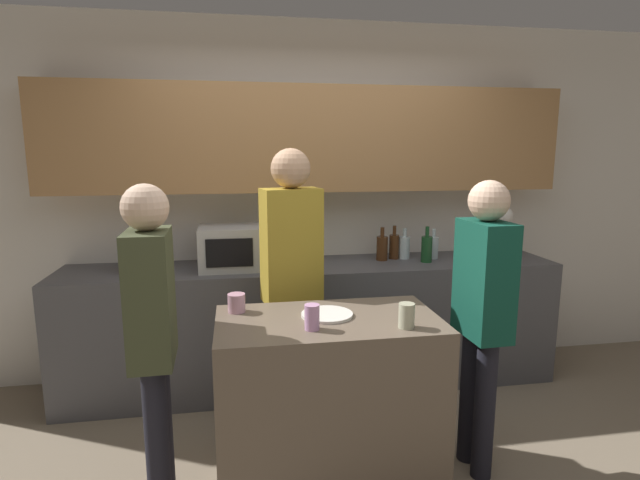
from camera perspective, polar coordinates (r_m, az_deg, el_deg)
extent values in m
cube|color=silver|center=(3.93, -1.52, 4.43)|extent=(6.40, 0.08, 2.70)
cube|color=#A37547|center=(3.71, -1.11, 11.43)|extent=(3.74, 0.32, 0.75)
cube|color=#4C4C51|center=(3.79, -0.69, -9.63)|extent=(3.60, 0.62, 0.92)
cube|color=brown|center=(2.69, 0.94, -18.33)|extent=(1.11, 0.61, 0.93)
cube|color=#B7BABC|center=(3.57, -9.48, -0.81)|extent=(0.52, 0.38, 0.30)
cube|color=black|center=(3.38, -10.31, -1.46)|extent=(0.31, 0.01, 0.19)
cube|color=silver|center=(3.64, -19.61, -2.03)|extent=(0.26, 0.16, 0.18)
cube|color=black|center=(3.63, -20.47, -0.63)|extent=(0.02, 0.11, 0.01)
cube|color=black|center=(3.62, -18.92, -0.58)|extent=(0.02, 0.11, 0.01)
cylinder|color=brown|center=(4.13, 20.09, -1.23)|extent=(0.14, 0.14, 0.10)
cylinder|color=#38662D|center=(4.11, 20.21, 0.69)|extent=(0.01, 0.01, 0.18)
sphere|color=silver|center=(4.09, 20.33, 2.62)|extent=(0.13, 0.13, 0.13)
cylinder|color=#472814|center=(3.81, 7.10, -0.96)|extent=(0.09, 0.09, 0.18)
cylinder|color=#472814|center=(3.79, 7.15, 0.92)|extent=(0.03, 0.03, 0.07)
cylinder|color=#472814|center=(3.88, 8.46, -0.78)|extent=(0.08, 0.08, 0.19)
cylinder|color=#472814|center=(3.86, 8.51, 1.10)|extent=(0.03, 0.03, 0.07)
cylinder|color=silver|center=(3.90, 9.61, -0.87)|extent=(0.08, 0.08, 0.17)
cylinder|color=silver|center=(3.88, 9.66, 0.84)|extent=(0.03, 0.03, 0.07)
cylinder|color=#194723|center=(3.80, 12.09, -1.04)|extent=(0.08, 0.08, 0.19)
cylinder|color=#194723|center=(3.78, 12.17, 0.96)|extent=(0.03, 0.03, 0.08)
cylinder|color=silver|center=(3.94, 12.83, -0.88)|extent=(0.07, 0.07, 0.17)
cylinder|color=silver|center=(3.92, 12.90, 0.79)|extent=(0.03, 0.03, 0.07)
cylinder|color=white|center=(2.53, 0.81, -8.51)|extent=(0.26, 0.26, 0.01)
cylinder|color=#CE96CA|center=(2.33, -0.92, -8.80)|extent=(0.07, 0.07, 0.12)
cylinder|color=#B3B496|center=(2.38, 9.89, -8.54)|extent=(0.08, 0.08, 0.12)
cylinder|color=#D096AD|center=(2.61, -9.52, -7.11)|extent=(0.09, 0.09, 0.10)
cylinder|color=black|center=(2.93, 18.27, -17.95)|extent=(0.11, 0.11, 0.78)
cylinder|color=black|center=(3.05, 16.73, -16.65)|extent=(0.11, 0.11, 0.78)
cube|color=#104637|center=(2.75, 18.26, -4.30)|extent=(0.20, 0.35, 0.61)
sphere|color=beige|center=(2.68, 18.75, 4.27)|extent=(0.21, 0.21, 0.21)
cylinder|color=black|center=(2.76, -17.70, -19.73)|extent=(0.11, 0.11, 0.78)
cylinder|color=black|center=(2.63, -18.10, -21.46)|extent=(0.11, 0.11, 0.78)
cube|color=#3F452C|center=(2.42, -18.80, -6.20)|extent=(0.20, 0.35, 0.62)
sphere|color=beige|center=(2.34, -19.38, 3.55)|extent=(0.21, 0.21, 0.21)
cylinder|color=black|center=(3.21, -1.75, -14.05)|extent=(0.11, 0.11, 0.85)
cylinder|color=black|center=(3.17, -4.56, -14.45)|extent=(0.11, 0.11, 0.85)
cube|color=#AE8E2A|center=(2.96, -3.29, -0.64)|extent=(0.37, 0.26, 0.68)
sphere|color=tan|center=(2.90, -3.38, 8.18)|extent=(0.23, 0.23, 0.23)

